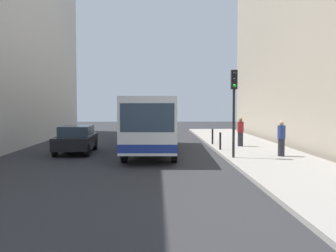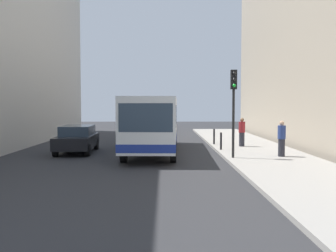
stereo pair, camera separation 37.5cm
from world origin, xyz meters
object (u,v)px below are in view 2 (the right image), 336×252
object	(u,v)px
car_behind_bus	(148,128)
traffic_light	(234,97)
bollard_mid	(214,137)
pedestrian_mid_sidewalk	(242,132)
pedestrian_near_signal	(282,139)
bus	(154,121)
bollard_near	(221,141)
car_beside_bus	(77,138)

from	to	relation	value
car_behind_bus	traffic_light	distance (m)	13.77
bollard_mid	pedestrian_mid_sidewalk	bearing A→B (deg)	-42.15
bollard_mid	pedestrian_near_signal	world-z (taller)	pedestrian_near_signal
car_behind_bus	pedestrian_mid_sidewalk	bearing A→B (deg)	126.56
bus	pedestrian_mid_sidewalk	distance (m)	5.43
bus	traffic_light	world-z (taller)	traffic_light
bus	bollard_near	size ratio (longest dim) A/B	11.68
bollard_mid	car_beside_bus	bearing A→B (deg)	-158.36
bus	traffic_light	xyz separation A→B (m)	(3.81, -3.56, 1.28)
bus	pedestrian_near_signal	xyz separation A→B (m)	(6.21, -3.12, -0.72)
traffic_light	bollard_mid	distance (m)	6.76
bus	traffic_light	size ratio (longest dim) A/B	2.71
bus	car_behind_bus	size ratio (longest dim) A/B	2.51
car_behind_bus	bollard_mid	distance (m)	7.85
bollard_near	pedestrian_mid_sidewalk	size ratio (longest dim) A/B	0.56
traffic_light	bollard_near	world-z (taller)	traffic_light
bollard_near	pedestrian_mid_sidewalk	world-z (taller)	pedestrian_mid_sidewalk
bollard_mid	pedestrian_mid_sidewalk	size ratio (longest dim) A/B	0.56
bus	pedestrian_mid_sidewalk	world-z (taller)	bus
car_beside_bus	bollard_near	distance (m)	7.89
car_beside_bus	bollard_near	size ratio (longest dim) A/B	4.68
bus	car_behind_bus	xyz separation A→B (m)	(-0.71, 9.26, -0.94)
traffic_light	bollard_mid	bearing A→B (deg)	90.90
car_beside_bus	bollard_near	bearing A→B (deg)	179.07
pedestrian_mid_sidewalk	car_behind_bus	bearing A→B (deg)	135.29
bollard_near	bollard_mid	bearing A→B (deg)	90.00
car_beside_bus	pedestrian_near_signal	size ratio (longest dim) A/B	2.59
bus	pedestrian_mid_sidewalk	bearing A→B (deg)	-162.62
car_behind_bus	bollard_near	size ratio (longest dim) A/B	4.65
bus	bollard_near	bearing A→B (deg)	177.64
pedestrian_near_signal	pedestrian_mid_sidewalk	distance (m)	4.66
bus	bollard_near	xyz separation A→B (m)	(3.71, -0.28, -1.10)
traffic_light	bollard_mid	world-z (taller)	traffic_light
car_beside_bus	pedestrian_mid_sidewalk	world-z (taller)	pedestrian_mid_sidewalk
bus	car_behind_bus	bearing A→B (deg)	-83.65
bollard_mid	pedestrian_near_signal	distance (m)	6.41
pedestrian_mid_sidewalk	bollard_mid	bearing A→B (deg)	146.12
bollard_near	pedestrian_near_signal	world-z (taller)	pedestrian_near_signal
bus	bollard_near	distance (m)	3.88
traffic_light	pedestrian_mid_sidewalk	distance (m)	5.55
traffic_light	bollard_mid	xyz separation A→B (m)	(-0.10, 6.33, -2.38)
pedestrian_near_signal	pedestrian_mid_sidewalk	world-z (taller)	pedestrian_near_signal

